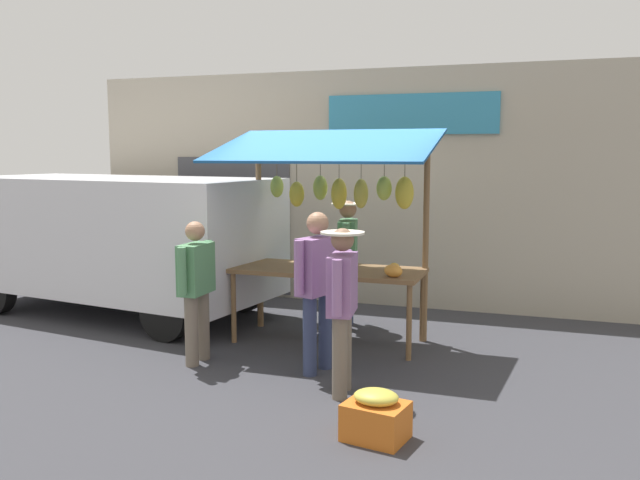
{
  "coord_description": "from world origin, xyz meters",
  "views": [
    {
      "loc": [
        -2.42,
        7.27,
        2.22
      ],
      "look_at": [
        0.0,
        0.3,
        1.25
      ],
      "focal_mm": 37.45,
      "sensor_mm": 36.0,
      "label": 1
    }
  ],
  "objects_px": {
    "shopper_with_ponytail": "(196,283)",
    "shopper_in_grey_tee": "(342,298)",
    "vendor_with_sunhat": "(348,253)",
    "market_stall": "(333,208)",
    "shopper_with_shopping_bag": "(318,280)",
    "produce_crate_near": "(376,416)",
    "parked_van": "(110,232)"
  },
  "relations": [
    {
      "from": "shopper_with_ponytail",
      "to": "shopper_in_grey_tee",
      "type": "height_order",
      "value": "shopper_in_grey_tee"
    },
    {
      "from": "vendor_with_sunhat",
      "to": "shopper_in_grey_tee",
      "type": "relative_size",
      "value": 1.05
    },
    {
      "from": "vendor_with_sunhat",
      "to": "market_stall",
      "type": "bearing_deg",
      "value": -10.0
    },
    {
      "from": "shopper_with_shopping_bag",
      "to": "produce_crate_near",
      "type": "bearing_deg",
      "value": -128.85
    },
    {
      "from": "market_stall",
      "to": "shopper_with_shopping_bag",
      "type": "distance_m",
      "value": 1.31
    },
    {
      "from": "vendor_with_sunhat",
      "to": "shopper_with_shopping_bag",
      "type": "relative_size",
      "value": 0.99
    },
    {
      "from": "market_stall",
      "to": "vendor_with_sunhat",
      "type": "height_order",
      "value": "market_stall"
    },
    {
      "from": "vendor_with_sunhat",
      "to": "produce_crate_near",
      "type": "xyz_separation_m",
      "value": [
        -1.2,
        3.19,
        -0.77
      ]
    },
    {
      "from": "shopper_with_ponytail",
      "to": "shopper_with_shopping_bag",
      "type": "relative_size",
      "value": 0.92
    },
    {
      "from": "produce_crate_near",
      "to": "parked_van",
      "type": "bearing_deg",
      "value": -32.44
    },
    {
      "from": "parked_van",
      "to": "produce_crate_near",
      "type": "xyz_separation_m",
      "value": [
        -4.56,
        2.9,
        -0.94
      ]
    },
    {
      "from": "market_stall",
      "to": "shopper_in_grey_tee",
      "type": "height_order",
      "value": "market_stall"
    },
    {
      "from": "market_stall",
      "to": "produce_crate_near",
      "type": "relative_size",
      "value": 4.76
    },
    {
      "from": "market_stall",
      "to": "shopper_with_ponytail",
      "type": "bearing_deg",
      "value": 48.75
    },
    {
      "from": "produce_crate_near",
      "to": "shopper_in_grey_tee",
      "type": "bearing_deg",
      "value": -57.68
    },
    {
      "from": "shopper_with_ponytail",
      "to": "shopper_with_shopping_bag",
      "type": "bearing_deg",
      "value": -85.12
    },
    {
      "from": "market_stall",
      "to": "parked_van",
      "type": "relative_size",
      "value": 0.54
    },
    {
      "from": "shopper_with_ponytail",
      "to": "shopper_in_grey_tee",
      "type": "relative_size",
      "value": 0.98
    },
    {
      "from": "shopper_with_shopping_bag",
      "to": "shopper_in_grey_tee",
      "type": "bearing_deg",
      "value": -124.86
    },
    {
      "from": "vendor_with_sunhat",
      "to": "shopper_in_grey_tee",
      "type": "distance_m",
      "value": 2.43
    },
    {
      "from": "market_stall",
      "to": "shopper_with_shopping_bag",
      "type": "height_order",
      "value": "market_stall"
    },
    {
      "from": "vendor_with_sunhat",
      "to": "parked_van",
      "type": "relative_size",
      "value": 0.35
    },
    {
      "from": "shopper_with_ponytail",
      "to": "market_stall",
      "type": "bearing_deg",
      "value": -41.96
    },
    {
      "from": "market_stall",
      "to": "vendor_with_sunhat",
      "type": "xyz_separation_m",
      "value": [
        0.03,
        -0.69,
        -0.62
      ]
    },
    {
      "from": "vendor_with_sunhat",
      "to": "shopper_in_grey_tee",
      "type": "bearing_deg",
      "value": 3.18
    },
    {
      "from": "shopper_in_grey_tee",
      "to": "produce_crate_near",
      "type": "distance_m",
      "value": 1.24
    },
    {
      "from": "vendor_with_sunhat",
      "to": "shopper_with_ponytail",
      "type": "bearing_deg",
      "value": -41.36
    },
    {
      "from": "shopper_in_grey_tee",
      "to": "parked_van",
      "type": "distance_m",
      "value": 4.52
    },
    {
      "from": "market_stall",
      "to": "parked_van",
      "type": "distance_m",
      "value": 3.45
    },
    {
      "from": "vendor_with_sunhat",
      "to": "shopper_with_shopping_bag",
      "type": "xyz_separation_m",
      "value": [
        -0.23,
        1.82,
        -0.01
      ]
    },
    {
      "from": "shopper_with_shopping_bag",
      "to": "shopper_in_grey_tee",
      "type": "xyz_separation_m",
      "value": [
        -0.42,
        0.52,
        -0.05
      ]
    },
    {
      "from": "shopper_with_ponytail",
      "to": "vendor_with_sunhat",
      "type": "bearing_deg",
      "value": -29.62
    }
  ]
}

